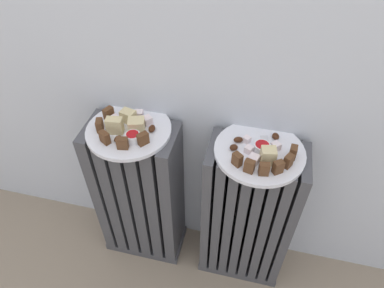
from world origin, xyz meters
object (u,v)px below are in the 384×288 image
(jam_bowl_left, at_px, (133,137))
(fork, at_px, (266,145))
(jam_bowl_right, at_px, (262,147))
(plate_left, at_px, (129,130))
(radiator_left, at_px, (140,195))
(radiator_right, at_px, (247,217))
(plate_right, at_px, (259,152))

(jam_bowl_left, relative_size, fork, 0.47)
(jam_bowl_right, bearing_deg, plate_left, 179.74)
(radiator_left, height_order, fork, fork)
(radiator_right, distance_m, plate_left, 0.50)
(radiator_left, bearing_deg, jam_bowl_left, -54.76)
(radiator_left, xyz_separation_m, jam_bowl_right, (0.39, -0.00, 0.33))
(radiator_left, xyz_separation_m, jam_bowl_left, (0.03, -0.04, 0.33))
(plate_right, relative_size, jam_bowl_left, 5.90)
(jam_bowl_right, distance_m, fork, 0.03)
(radiator_right, relative_size, plate_left, 2.41)
(plate_right, height_order, jam_bowl_left, jam_bowl_left)
(fork, bearing_deg, radiator_right, -123.30)
(radiator_left, distance_m, jam_bowl_right, 0.51)
(radiator_right, relative_size, plate_right, 2.41)
(radiator_right, distance_m, fork, 0.32)
(fork, bearing_deg, radiator_left, -176.69)
(plate_left, bearing_deg, radiator_right, -0.00)
(plate_left, xyz_separation_m, jam_bowl_left, (0.03, -0.04, 0.02))
(plate_right, xyz_separation_m, fork, (0.02, 0.02, 0.01))
(radiator_left, height_order, plate_right, plate_right)
(radiator_left, relative_size, plate_left, 2.41)
(plate_right, xyz_separation_m, jam_bowl_left, (-0.35, -0.04, 0.02))
(plate_left, bearing_deg, jam_bowl_right, -0.26)
(plate_left, distance_m, jam_bowl_left, 0.06)
(radiator_left, distance_m, plate_left, 0.31)
(jam_bowl_right, bearing_deg, fork, 65.87)
(radiator_right, relative_size, fork, 6.62)
(radiator_right, height_order, plate_left, plate_left)
(plate_right, bearing_deg, jam_bowl_left, -172.79)
(jam_bowl_left, height_order, fork, jam_bowl_left)
(plate_right, relative_size, jam_bowl_right, 5.59)
(radiator_right, xyz_separation_m, jam_bowl_right, (0.00, -0.00, 0.33))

